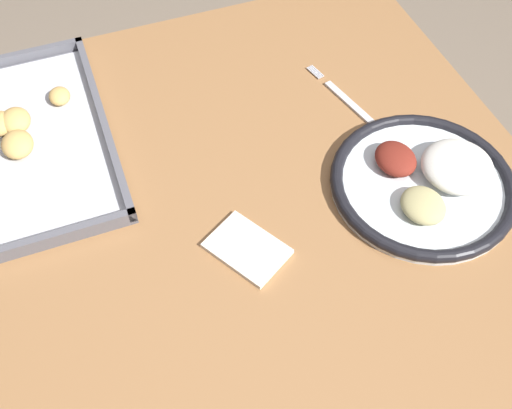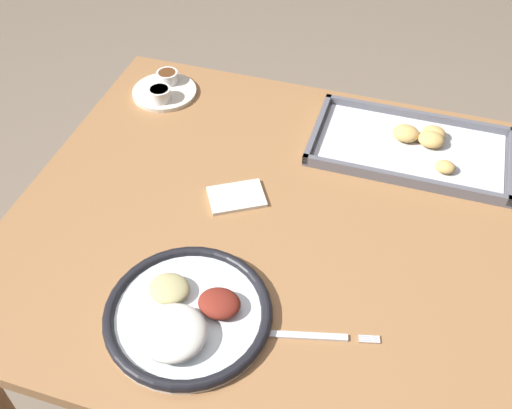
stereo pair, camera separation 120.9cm
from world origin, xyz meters
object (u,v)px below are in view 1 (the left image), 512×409
Objects in this scene: dinner_plate at (426,181)px; fork at (353,106)px; napkin at (247,249)px; baking_tray at (32,137)px.

dinner_plate is 0.20m from fork.
dinner_plate is at bearing 173.82° from fork.
baking_tray is at bearing 38.63° from napkin.
napkin is (-0.01, 0.30, -0.01)m from dinner_plate.
napkin is at bearing -141.37° from baking_tray.
dinner_plate is at bearing -87.54° from napkin.
baking_tray reaches higher than fork.
baking_tray is 3.20× the size of napkin.
fork is 0.54m from baking_tray.
fork is (0.20, 0.03, -0.01)m from dinner_plate.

